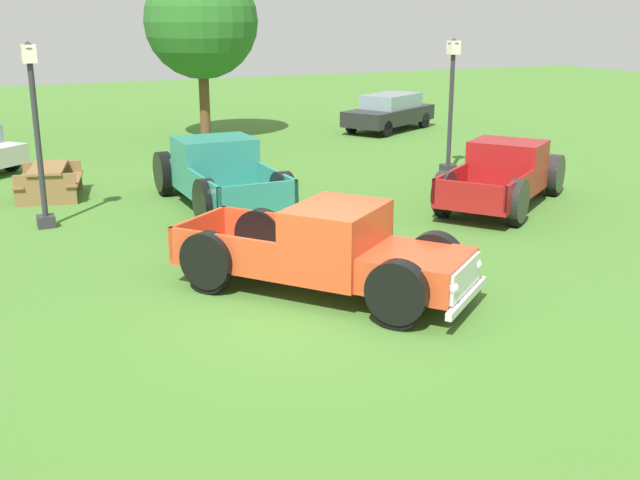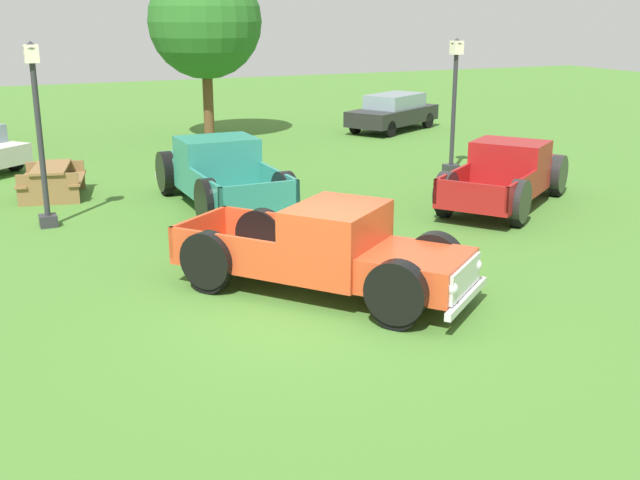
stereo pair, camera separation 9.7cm
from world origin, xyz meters
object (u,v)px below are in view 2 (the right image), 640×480
at_px(sedan_distant_b, 393,112).
at_px(oak_tree_east, 205,22).
at_px(picnic_table, 52,178).
at_px(pickup_truck_foreground, 340,254).
at_px(lamp_post_far, 454,104).
at_px(lamp_post_near, 39,132).
at_px(pickup_truck_behind_left, 217,172).
at_px(trash_can, 231,154).
at_px(pickup_truck_behind_right, 510,174).

height_order(sedan_distant_b, oak_tree_east, oak_tree_east).
bearing_deg(oak_tree_east, picnic_table, -130.51).
height_order(pickup_truck_foreground, lamp_post_far, lamp_post_far).
xyz_separation_m(lamp_post_near, oak_tree_east, (6.48, 9.88, 1.99)).
xyz_separation_m(pickup_truck_foreground, pickup_truck_behind_left, (0.04, 6.80, 0.04)).
xyz_separation_m(sedan_distant_b, oak_tree_east, (-6.86, 1.05, 3.29)).
relative_size(sedan_distant_b, lamp_post_near, 1.14).
distance_m(pickup_truck_foreground, oak_tree_east, 16.76).
xyz_separation_m(picnic_table, oak_tree_east, (6.09, 7.13, 3.51)).
distance_m(lamp_post_far, trash_can, 6.38).
bearing_deg(pickup_truck_behind_right, oak_tree_east, 107.08).
height_order(sedan_distant_b, lamp_post_far, lamp_post_far).
relative_size(pickup_truck_foreground, sedan_distant_b, 1.12).
bearing_deg(pickup_truck_behind_left, sedan_distant_b, 41.54).
xyz_separation_m(lamp_post_near, lamp_post_far, (10.93, 1.21, -0.08)).
bearing_deg(lamp_post_far, sedan_distant_b, 72.43).
bearing_deg(lamp_post_far, picnic_table, 171.64).
bearing_deg(trash_can, lamp_post_far, -27.09).
bearing_deg(oak_tree_east, pickup_truck_behind_left, -105.38).
height_order(pickup_truck_behind_left, sedan_distant_b, pickup_truck_behind_left).
bearing_deg(pickup_truck_foreground, pickup_truck_behind_right, 32.24).
height_order(lamp_post_far, oak_tree_east, oak_tree_east).
bearing_deg(pickup_truck_behind_left, picnic_table, 146.70).
height_order(pickup_truck_foreground, sedan_distant_b, pickup_truck_foreground).
bearing_deg(picnic_table, lamp_post_near, -98.13).
bearing_deg(pickup_truck_foreground, trash_can, 81.52).
xyz_separation_m(lamp_post_far, oak_tree_east, (-4.45, 8.67, 2.07)).
distance_m(pickup_truck_foreground, trash_can, 10.49).
bearing_deg(sedan_distant_b, pickup_truck_behind_left, -138.46).
distance_m(sedan_distant_b, trash_can, 9.29).
xyz_separation_m(pickup_truck_foreground, trash_can, (1.55, 10.37, -0.24)).
distance_m(lamp_post_near, picnic_table, 3.17).
xyz_separation_m(pickup_truck_behind_left, pickup_truck_behind_right, (6.34, -2.77, -0.05)).
height_order(pickup_truck_behind_right, lamp_post_near, lamp_post_near).
bearing_deg(pickup_truck_behind_right, sedan_distant_b, 74.39).
bearing_deg(lamp_post_far, pickup_truck_behind_right, -101.23).
bearing_deg(trash_can, pickup_truck_behind_right, -52.72).
height_order(lamp_post_near, oak_tree_east, oak_tree_east).
xyz_separation_m(pickup_truck_foreground, lamp_post_near, (-3.85, 6.34, 1.30)).
relative_size(pickup_truck_behind_left, oak_tree_east, 0.88).
relative_size(pickup_truck_foreground, pickup_truck_behind_left, 0.94).
bearing_deg(lamp_post_near, oak_tree_east, 56.73).
bearing_deg(lamp_post_near, pickup_truck_behind_left, 6.71).
height_order(picnic_table, trash_can, trash_can).
distance_m(pickup_truck_behind_right, sedan_distant_b, 11.57).
bearing_deg(lamp_post_far, pickup_truck_behind_left, -173.94).
bearing_deg(sedan_distant_b, pickup_truck_foreground, -122.04).
bearing_deg(sedan_distant_b, picnic_table, -154.86).
relative_size(lamp_post_near, picnic_table, 1.85).
bearing_deg(trash_can, sedan_distant_b, 31.10).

